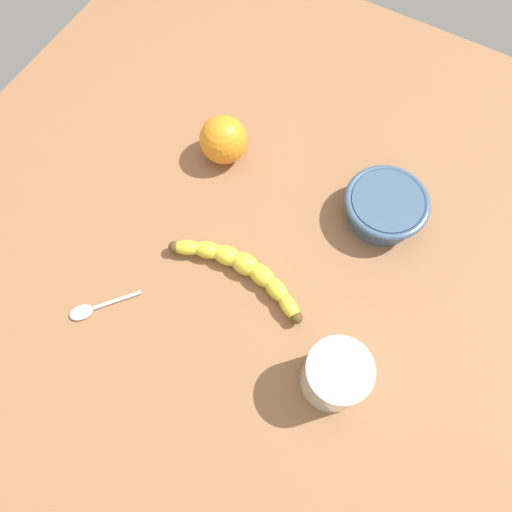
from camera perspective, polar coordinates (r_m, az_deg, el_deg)
name	(u,v)px	position (r cm, az deg, el deg)	size (l,w,h in cm)	color
wooden_tabletop	(269,258)	(79.11, 1.59, -0.25)	(120.00, 120.00, 3.00)	#91613F
banana	(242,269)	(74.97, -1.68, -1.51)	(24.00, 6.64, 3.40)	yellow
smoothie_glass	(335,376)	(68.80, 9.29, -13.74)	(8.96, 8.96, 9.22)	silver
ceramic_bowl	(385,206)	(80.80, 14.94, 5.66)	(13.60, 13.60, 5.12)	#3D5675
orange_fruit	(223,140)	(84.03, -3.85, 13.50)	(8.18, 8.18, 8.18)	orange
teaspoon	(86,311)	(78.48, -19.41, -6.12)	(8.31, 9.51, 0.80)	silver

